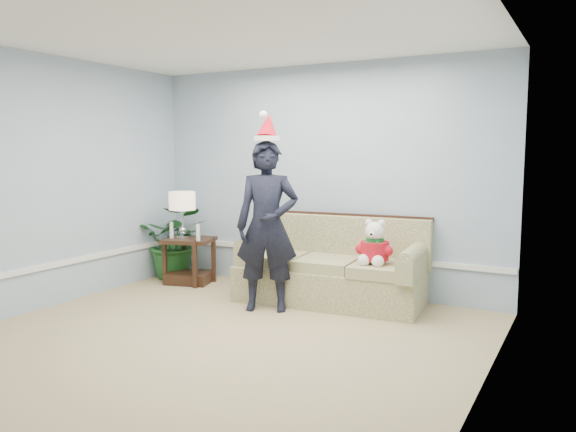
# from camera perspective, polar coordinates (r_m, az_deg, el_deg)

# --- Properties ---
(room_shell) EXTENTS (4.54, 5.04, 2.74)m
(room_shell) POSITION_cam_1_polar(r_m,az_deg,el_deg) (4.62, -10.02, 2.41)
(room_shell) COLOR tan
(room_shell) RESTS_ON ground
(wainscot_trim) EXTENTS (4.49, 4.99, 0.06)m
(wainscot_trim) POSITION_cam_1_polar(r_m,az_deg,el_deg) (6.38, -11.51, -4.64)
(wainscot_trim) COLOR white
(wainscot_trim) RESTS_ON room_shell
(sofa) EXTENTS (2.12, 1.04, 0.96)m
(sofa) POSITION_cam_1_polar(r_m,az_deg,el_deg) (6.35, 4.49, -5.60)
(sofa) COLOR #59612E
(sofa) RESTS_ON room_shell
(side_table) EXTENTS (0.71, 0.65, 0.58)m
(side_table) POSITION_cam_1_polar(r_m,az_deg,el_deg) (7.32, -9.98, -4.97)
(side_table) COLOR #381F14
(side_table) RESTS_ON room_shell
(table_lamp) EXTENTS (0.33, 0.33, 0.59)m
(table_lamp) POSITION_cam_1_polar(r_m,az_deg,el_deg) (7.20, -10.70, 1.33)
(table_lamp) COLOR silver
(table_lamp) RESTS_ON side_table
(candle_pair) EXTENTS (0.47, 0.05, 0.21)m
(candle_pair) POSITION_cam_1_polar(r_m,az_deg,el_deg) (7.15, -10.46, -1.59)
(candle_pair) COLOR silver
(candle_pair) RESTS_ON side_table
(houseplant) EXTENTS (1.14, 1.10, 0.97)m
(houseplant) POSITION_cam_1_polar(r_m,az_deg,el_deg) (7.63, -11.39, -2.55)
(houseplant) COLOR #1B5220
(houseplant) RESTS_ON room_shell
(man) EXTENTS (0.77, 0.66, 1.79)m
(man) POSITION_cam_1_polar(r_m,az_deg,el_deg) (5.89, -2.13, -1.05)
(man) COLOR black
(man) RESTS_ON room_shell
(santa_hat) EXTENTS (0.31, 0.34, 0.31)m
(santa_hat) POSITION_cam_1_polar(r_m,az_deg,el_deg) (5.85, -2.09, 8.92)
(santa_hat) COLOR white
(santa_hat) RESTS_ON man
(teddy_bear) EXTENTS (0.31, 0.34, 0.48)m
(teddy_bear) POSITION_cam_1_polar(r_m,az_deg,el_deg) (5.93, 8.76, -3.22)
(teddy_bear) COLOR white
(teddy_bear) RESTS_ON sofa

